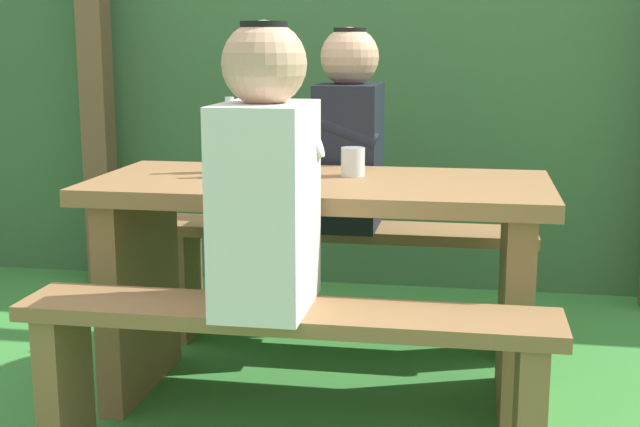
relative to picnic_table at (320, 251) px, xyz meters
name	(u,v)px	position (x,y,z in m)	size (l,w,h in m)	color
ground_plane	(320,398)	(0.00, 0.00, -0.49)	(12.00, 12.00, 0.00)	#398537
hedge_backdrop	(380,71)	(0.00, 1.70, 0.50)	(6.40, 0.66, 1.99)	#386437
pergola_post_left	(94,45)	(-1.26, 1.21, 0.63)	(0.12, 0.12, 2.24)	brown
picnic_table	(320,251)	(0.00, 0.00, 0.00)	(1.40, 0.64, 0.72)	olive
bench_near	(286,357)	(0.00, -0.51, -0.16)	(1.40, 0.24, 0.46)	olive
bench_far	(344,260)	(0.00, 0.51, -0.16)	(1.40, 0.24, 0.46)	olive
person_white_shirt	(266,179)	(-0.05, -0.51, 0.31)	(0.25, 0.35, 0.72)	white
person_black_coat	(349,136)	(0.02, 0.51, 0.31)	(0.25, 0.35, 0.72)	black
drinking_glass	(353,162)	(0.09, 0.09, 0.27)	(0.08, 0.08, 0.09)	silver
bottle_left	(254,149)	(-0.21, 0.03, 0.31)	(0.06, 0.06, 0.22)	silver
bottle_right	(230,143)	(-0.31, 0.10, 0.32)	(0.06, 0.06, 0.24)	silver
cell_phone	(229,178)	(-0.27, -0.05, 0.23)	(0.07, 0.14, 0.01)	silver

